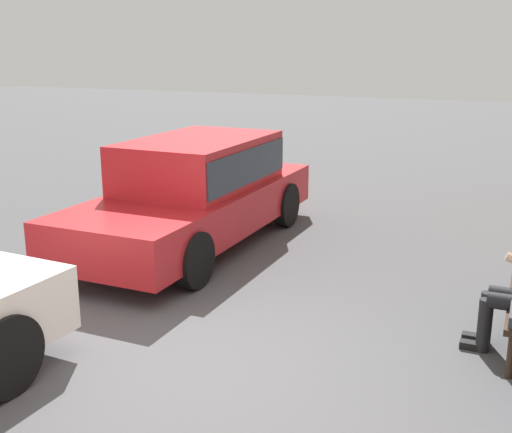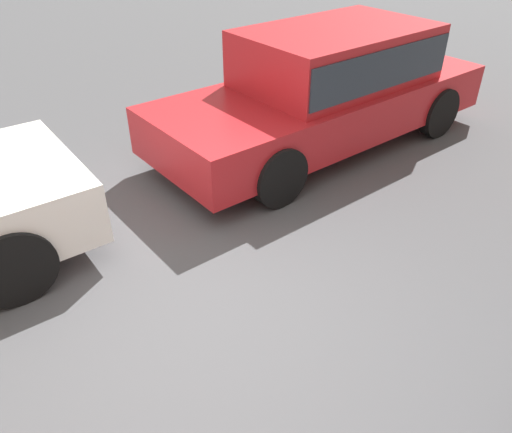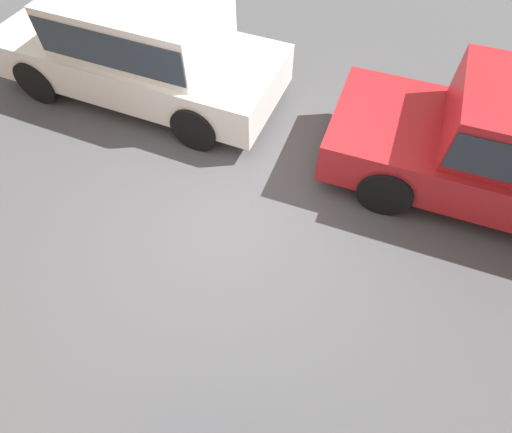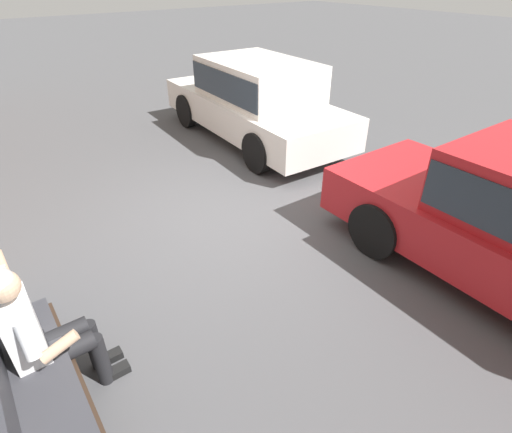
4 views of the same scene
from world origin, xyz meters
The scene contains 2 objects.
ground_plane centered at (0.00, 0.00, 0.00)m, with size 60.00×60.00×0.00m, color #4C4C4F.
parked_car_mid centered at (2.13, -1.98, 0.84)m, with size 4.51×1.99×1.54m.
Camera 3 is at (-1.36, 2.60, 4.15)m, focal length 28.00 mm.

